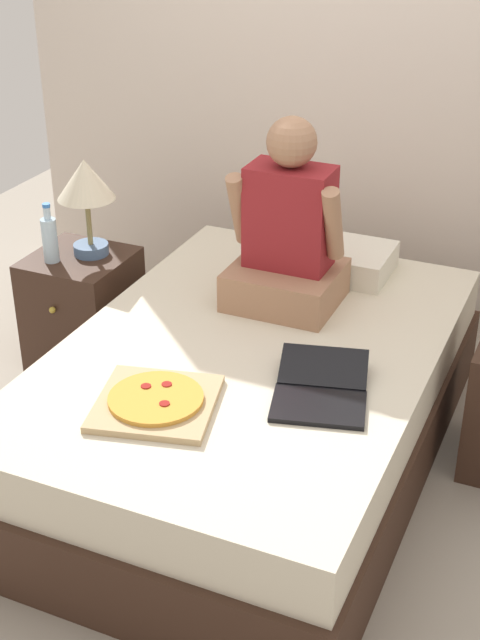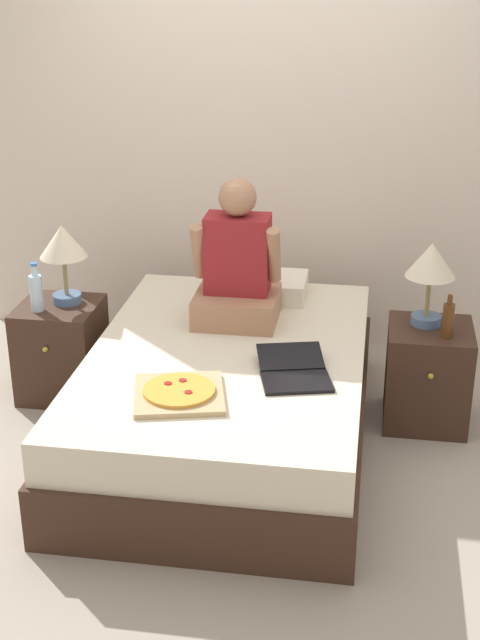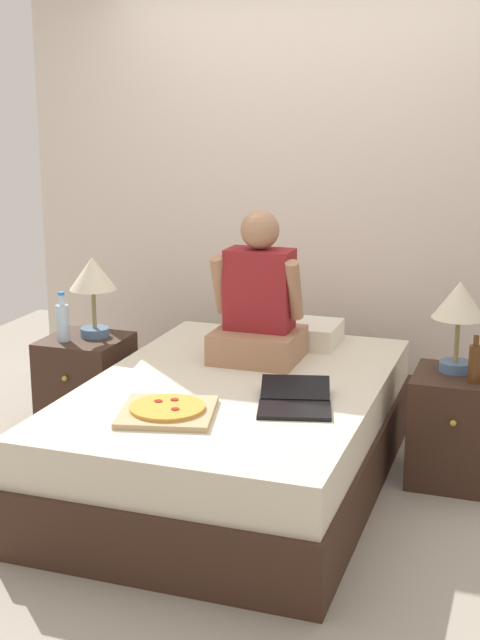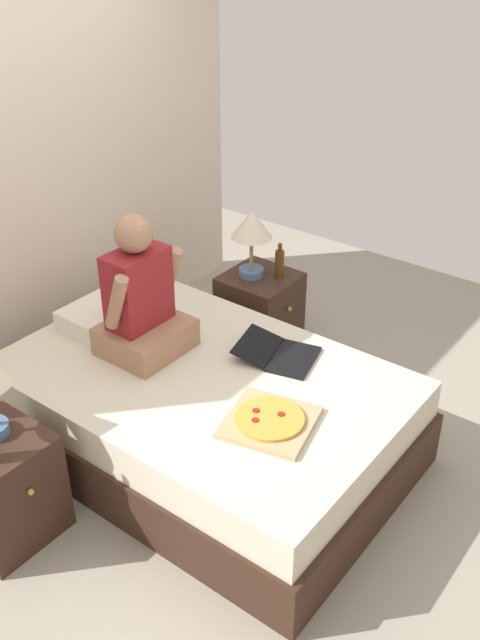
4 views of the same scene
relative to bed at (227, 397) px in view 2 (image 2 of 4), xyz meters
The scene contains 13 objects.
ground_plane 0.26m from the bed, ahead, with size 5.69×5.69×0.00m, color #9E9384.
wall_back 1.73m from the bed, 90.00° to the left, with size 3.69×0.12×2.50m, color beige.
bed is the anchor object (origin of this frame).
nightstand_left 1.09m from the bed, 159.64° to the left, with size 0.44×0.47×0.55m.
lamp_on_left_nightstand 1.24m from the bed, 156.39° to the left, with size 0.26×0.26×0.45m.
water_bottle 1.21m from the bed, 165.28° to the left, with size 0.07×0.07×0.28m.
nightstand_right 1.09m from the bed, 20.36° to the left, with size 0.44×0.47×0.55m.
lamp_on_right_nightstand 1.25m from the bed, 23.39° to the left, with size 0.26×0.26×0.45m.
beer_bottle 1.19m from the bed, 14.36° to the left, with size 0.06×0.06×0.23m.
pillow 0.84m from the bed, 85.13° to the left, with size 0.52×0.34×0.12m, color silver.
person_seated 0.69m from the bed, 91.95° to the left, with size 0.47×0.40×0.78m.
laptop 0.52m from the bed, 33.40° to the right, with size 0.41×0.48×0.07m.
pizza_box 0.60m from the bed, 104.22° to the right, with size 0.48×0.48×0.05m.
Camera 2 is at (0.70, -4.00, 2.42)m, focal length 50.00 mm.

